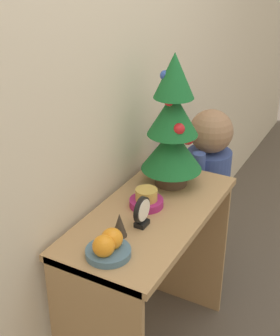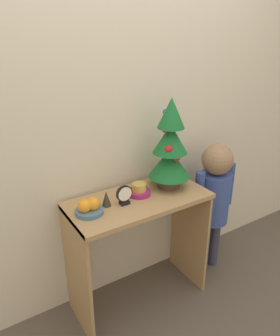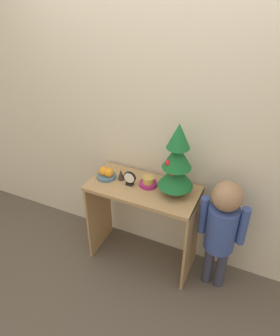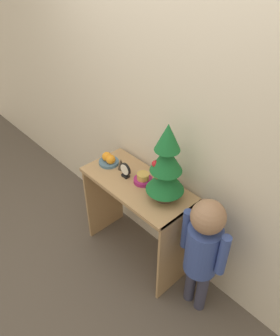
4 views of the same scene
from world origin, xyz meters
name	(u,v)px [view 3 (image 3 of 4)]	position (x,y,z in m)	size (l,w,h in m)	color
ground_plane	(133,274)	(0.00, 0.00, 0.00)	(12.00, 12.00, 0.00)	brown
back_wall	(157,126)	(0.00, 0.48, 1.25)	(7.00, 0.05, 2.50)	beige
console_table	(143,208)	(0.00, 0.22, 0.60)	(0.91, 0.43, 0.82)	tan
mini_tree	(177,163)	(0.26, 0.25, 1.10)	(0.27, 0.27, 0.60)	#4C3828
fruit_bowl	(106,174)	(-0.34, 0.22, 0.85)	(0.16, 0.16, 0.10)	#476B84
singing_bowl	(148,182)	(0.03, 0.26, 0.85)	(0.14, 0.14, 0.08)	#9E2366
desk_clock	(130,179)	(-0.11, 0.20, 0.88)	(0.10, 0.04, 0.12)	black
figurine	(121,174)	(-0.21, 0.24, 0.86)	(0.06, 0.06, 0.10)	#382D23
child_figure	(222,225)	(0.66, 0.21, 0.66)	(0.37, 0.24, 1.05)	#38384C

